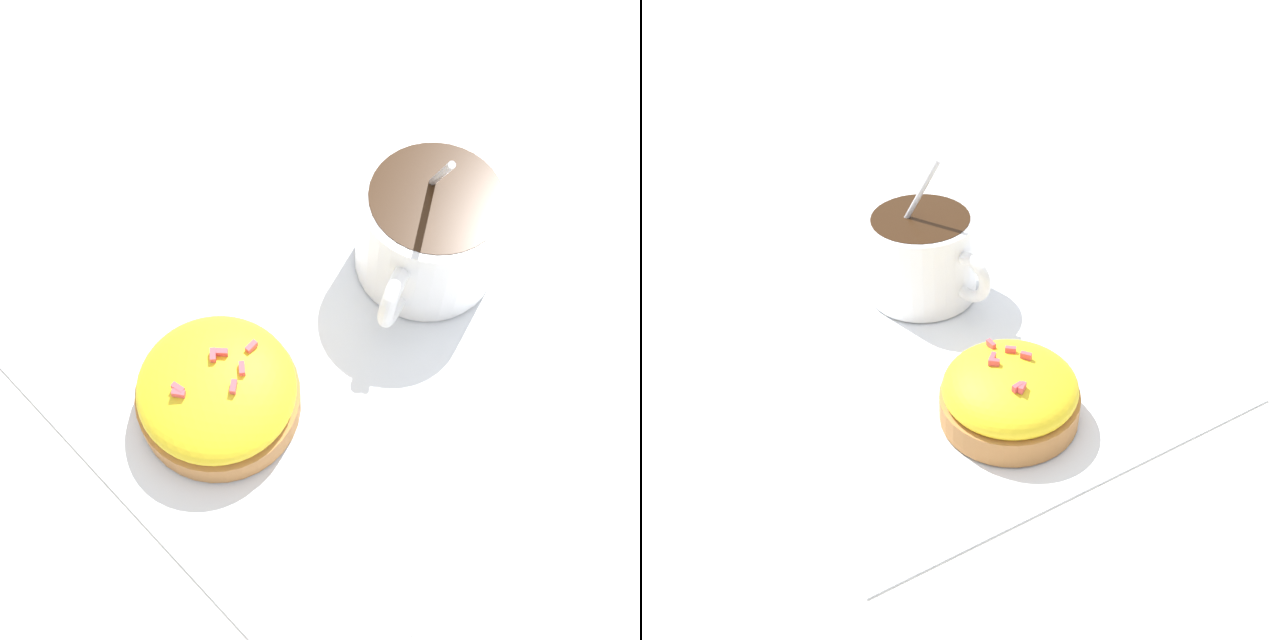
% 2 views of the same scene
% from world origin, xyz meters
% --- Properties ---
extents(ground_plane, '(3.00, 3.00, 0.00)m').
position_xyz_m(ground_plane, '(0.00, 0.00, 0.00)').
color(ground_plane, silver).
extents(paper_napkin, '(0.32, 0.31, 0.00)m').
position_xyz_m(paper_napkin, '(0.00, 0.00, 0.00)').
color(paper_napkin, white).
rests_on(paper_napkin, ground_plane).
extents(coffee_cup, '(0.11, 0.09, 0.12)m').
position_xyz_m(coffee_cup, '(-0.08, -0.00, 0.04)').
color(coffee_cup, white).
rests_on(coffee_cup, paper_napkin).
extents(frosted_pastry, '(0.09, 0.09, 0.05)m').
position_xyz_m(frosted_pastry, '(0.08, -0.01, 0.02)').
color(frosted_pastry, '#B2753D').
rests_on(frosted_pastry, paper_napkin).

